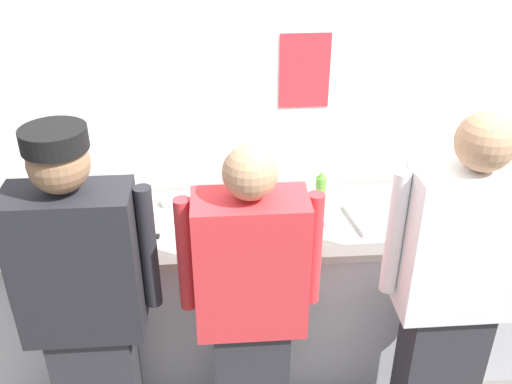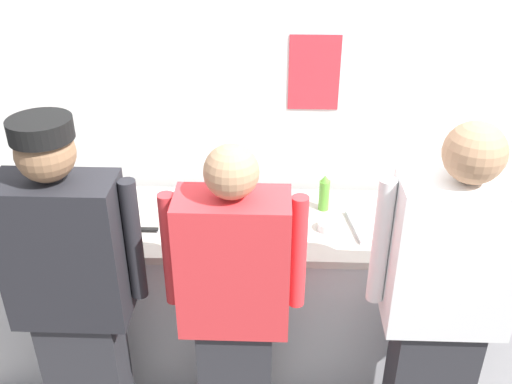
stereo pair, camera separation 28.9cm
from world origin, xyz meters
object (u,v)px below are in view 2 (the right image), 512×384
object	(u,v)px
ramekin_red_sauce	(328,226)
ramekin_yellow_sauce	(176,197)
chef_near_left	(74,295)
chefs_knife	(163,230)
plate_stack_front	(259,215)
deli_cup	(481,224)
sheet_tray	(398,224)
squeeze_bottle_primary	(324,193)
mixing_bowl_steel	(96,204)
chef_center	(235,308)
chef_far_right	(443,306)

from	to	relation	value
ramekin_red_sauce	ramekin_yellow_sauce	size ratio (longest dim) A/B	0.98
chef_near_left	chefs_knife	size ratio (longest dim) A/B	6.27
plate_stack_front	deli_cup	distance (m)	1.10
plate_stack_front	ramekin_yellow_sauce	size ratio (longest dim) A/B	2.24
ramekin_yellow_sauce	deli_cup	world-z (taller)	deli_cup
sheet_tray	squeeze_bottle_primary	world-z (taller)	squeeze_bottle_primary
mixing_bowl_steel	chef_center	bearing A→B (deg)	-39.26
chef_far_right	plate_stack_front	distance (m)	0.99
plate_stack_front	ramekin_red_sauce	world-z (taller)	plate_stack_front
chef_center	deli_cup	distance (m)	1.30
chef_near_left	mixing_bowl_steel	world-z (taller)	chef_near_left
squeeze_bottle_primary	deli_cup	xyz separation A→B (m)	(0.76, -0.19, -0.05)
chef_far_right	ramekin_red_sauce	size ratio (longest dim) A/B	17.13
chef_near_left	chefs_knife	bearing A→B (deg)	59.60
ramekin_red_sauce	chef_near_left	bearing A→B (deg)	-153.71
ramekin_yellow_sauce	deli_cup	bearing A→B (deg)	-9.10
squeeze_bottle_primary	ramekin_red_sauce	xyz separation A→B (m)	(0.01, -0.20, -0.07)
chefs_knife	chef_near_left	bearing A→B (deg)	-120.40
plate_stack_front	deli_cup	world-z (taller)	deli_cup
chef_center	mixing_bowl_steel	world-z (taller)	chef_center
plate_stack_front	squeeze_bottle_primary	xyz separation A→B (m)	(0.33, 0.14, 0.05)
chefs_knife	plate_stack_front	bearing A→B (deg)	12.53
ramekin_red_sauce	deli_cup	world-z (taller)	deli_cup
plate_stack_front	chefs_knife	xyz separation A→B (m)	(-0.47, -0.11, -0.04)
chef_near_left	chefs_knife	world-z (taller)	chef_near_left
mixing_bowl_steel	sheet_tray	world-z (taller)	mixing_bowl_steel
plate_stack_front	deli_cup	size ratio (longest dim) A/B	2.56
squeeze_bottle_primary	ramekin_red_sauce	distance (m)	0.21
plate_stack_front	ramekin_yellow_sauce	bearing A→B (deg)	156.13
chefs_knife	sheet_tray	bearing A→B (deg)	4.66
chef_center	sheet_tray	world-z (taller)	chef_center
squeeze_bottle_primary	chefs_knife	xyz separation A→B (m)	(-0.81, -0.25, -0.09)
mixing_bowl_steel	ramekin_yellow_sauce	size ratio (longest dim) A/B	3.50
sheet_tray	chef_near_left	bearing A→B (deg)	-157.90
chef_near_left	ramekin_red_sauce	bearing A→B (deg)	26.29
squeeze_bottle_primary	chef_near_left	bearing A→B (deg)	-145.89
chef_far_right	ramekin_yellow_sauce	xyz separation A→B (m)	(-1.24, 0.81, 0.02)
ramekin_red_sauce	chefs_knife	world-z (taller)	ramekin_red_sauce
plate_stack_front	ramekin_red_sauce	xyz separation A→B (m)	(0.34, -0.06, -0.02)
chef_far_right	mixing_bowl_steel	world-z (taller)	chef_far_right
chef_far_right	mixing_bowl_steel	size ratio (longest dim) A/B	4.80
chef_far_right	ramekin_yellow_sauce	distance (m)	1.48
plate_stack_front	mixing_bowl_steel	xyz separation A→B (m)	(-0.84, 0.04, 0.02)
chef_far_right	plate_stack_front	bearing A→B (deg)	141.96
chefs_knife	deli_cup	bearing A→B (deg)	2.13
chef_near_left	sheet_tray	size ratio (longest dim) A/B	3.71
sheet_tray	deli_cup	size ratio (longest dim) A/B	5.14
chef_center	chef_far_right	distance (m)	0.87
chef_far_right	mixing_bowl_steel	distance (m)	1.75
chef_near_left	mixing_bowl_steel	bearing A→B (deg)	96.88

